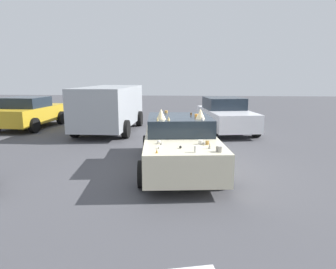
# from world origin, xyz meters

# --- Properties ---
(ground_plane) EXTENTS (60.00, 60.00, 0.00)m
(ground_plane) POSITION_xyz_m (0.00, 0.00, 0.00)
(ground_plane) COLOR #47474C
(art_car_decorated) EXTENTS (4.74, 2.41, 1.63)m
(art_car_decorated) POSITION_xyz_m (0.02, 0.00, 0.69)
(art_car_decorated) COLOR beige
(art_car_decorated) RESTS_ON ground
(parked_van_near_left) EXTENTS (5.03, 2.33, 1.95)m
(parked_van_near_left) POSITION_xyz_m (5.29, 3.28, 1.11)
(parked_van_near_left) COLOR #9EA3A8
(parked_van_near_left) RESTS_ON ground
(parked_sedan_behind_right) EXTENTS (4.31, 2.51, 1.47)m
(parked_sedan_behind_right) POSITION_xyz_m (5.52, -1.79, 0.73)
(parked_sedan_behind_right) COLOR white
(parked_sedan_behind_right) RESTS_ON ground
(parked_sedan_near_right) EXTENTS (3.99, 2.22, 1.46)m
(parked_sedan_near_right) POSITION_xyz_m (5.79, 7.27, 0.73)
(parked_sedan_near_right) COLOR gold
(parked_sedan_near_right) RESTS_ON ground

